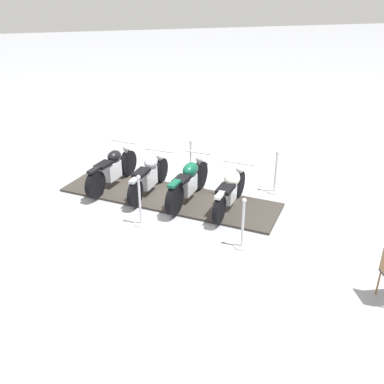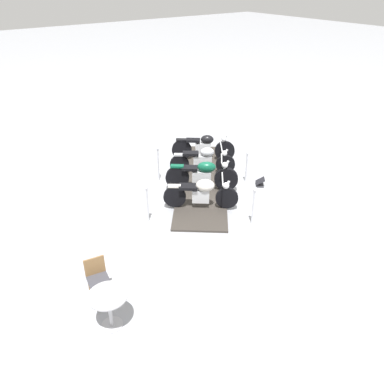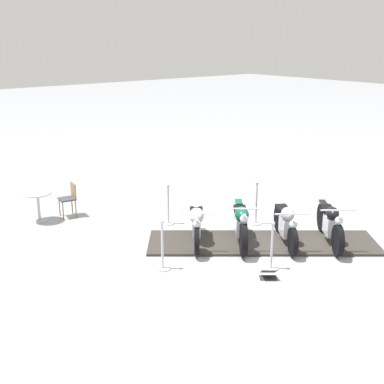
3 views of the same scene
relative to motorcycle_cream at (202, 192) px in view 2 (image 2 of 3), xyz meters
The scene contains 13 objects.
ground_plane 1.62m from the motorcycle_cream, 52.28° to the left, with size 80.00×80.00×0.00m, color #A8AAB2.
display_platform 1.61m from the motorcycle_cream, 52.28° to the left, with size 5.25×1.44×0.06m, color #38332D.
motorcycle_cream is the anchor object (origin of this frame).
motorcycle_forest 1.02m from the motorcycle_cream, 51.41° to the left, with size 1.72×1.45×1.01m.
motorcycle_chrome 2.04m from the motorcycle_cream, 51.09° to the left, with size 1.73×1.31×0.90m.
motorcycle_black 3.05m from the motorcycle_cream, 51.13° to the left, with size 1.71×1.45×0.98m.
stanchion_left_front 1.55m from the motorcycle_cream, 168.24° to the left, with size 0.30×0.30×1.06m.
stanchion_right_mid 2.01m from the motorcycle_cream, 10.62° to the left, with size 0.30×0.30×1.05m.
stanchion_left_mid 2.05m from the motorcycle_cream, 92.78° to the left, with size 0.31×0.31×1.14m.
stanchion_right_front 1.49m from the motorcycle_cream, 67.64° to the right, with size 0.33×0.33×1.08m.
info_placard 2.28m from the motorcycle_cream, ahead, with size 0.39×0.40×0.23m.
cafe_table 4.35m from the motorcycle_cream, 150.02° to the right, with size 0.72×0.72×0.77m.
cafe_chair_near_table 3.88m from the motorcycle_cream, 159.37° to the right, with size 0.46×0.46×0.90m.
Camera 2 is at (-6.40, -8.16, 5.67)m, focal length 35.80 mm.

